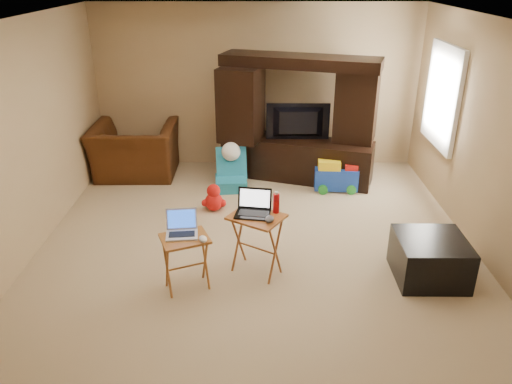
{
  "coord_description": "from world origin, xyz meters",
  "views": [
    {
      "loc": [
        0.02,
        -4.98,
        2.98
      ],
      "look_at": [
        0.0,
        -0.2,
        0.8
      ],
      "focal_mm": 35.0,
      "sensor_mm": 36.0,
      "label": 1
    }
  ],
  "objects_px": {
    "television": "(298,123)",
    "mouse_left": "(203,239)",
    "mouse_right": "(270,219)",
    "ottoman": "(430,259)",
    "tray_table_left": "(186,263)",
    "water_bottle": "(276,203)",
    "push_toy": "(336,174)",
    "child_rocker": "(231,170)",
    "tray_table_right": "(257,244)",
    "laptop_left": "(181,225)",
    "recliner": "(135,151)",
    "entertainment_center": "(298,120)",
    "laptop_right": "(253,204)",
    "plush_toy": "(214,197)"
  },
  "relations": [
    {
      "from": "tray_table_right",
      "to": "mouse_left",
      "type": "bearing_deg",
      "value": -112.52
    },
    {
      "from": "ottoman",
      "to": "laptop_left",
      "type": "xyz_separation_m",
      "value": [
        -2.52,
        -0.17,
        0.48
      ]
    },
    {
      "from": "child_rocker",
      "to": "mouse_left",
      "type": "height_order",
      "value": "mouse_left"
    },
    {
      "from": "ottoman",
      "to": "water_bottle",
      "type": "height_order",
      "value": "water_bottle"
    },
    {
      "from": "television",
      "to": "ottoman",
      "type": "height_order",
      "value": "television"
    },
    {
      "from": "tray_table_right",
      "to": "entertainment_center",
      "type": "bearing_deg",
      "value": 109.0
    },
    {
      "from": "push_toy",
      "to": "laptop_left",
      "type": "distance_m",
      "value": 3.09
    },
    {
      "from": "child_rocker",
      "to": "laptop_left",
      "type": "xyz_separation_m",
      "value": [
        -0.35,
        -2.42,
        0.41
      ]
    },
    {
      "from": "entertainment_center",
      "to": "recliner",
      "type": "distance_m",
      "value": 2.52
    },
    {
      "from": "ottoman",
      "to": "tray_table_left",
      "type": "xyz_separation_m",
      "value": [
        -2.49,
        -0.2,
        0.07
      ]
    },
    {
      "from": "television",
      "to": "ottoman",
      "type": "bearing_deg",
      "value": 114.39
    },
    {
      "from": "recliner",
      "to": "plush_toy",
      "type": "height_order",
      "value": "recliner"
    },
    {
      "from": "television",
      "to": "mouse_left",
      "type": "distance_m",
      "value": 3.12
    },
    {
      "from": "entertainment_center",
      "to": "water_bottle",
      "type": "distance_m",
      "value": 2.54
    },
    {
      "from": "ottoman",
      "to": "tray_table_right",
      "type": "xyz_separation_m",
      "value": [
        -1.79,
        0.09,
        0.11
      ]
    },
    {
      "from": "push_toy",
      "to": "laptop_left",
      "type": "bearing_deg",
      "value": -124.21
    },
    {
      "from": "television",
      "to": "mouse_right",
      "type": "height_order",
      "value": "television"
    },
    {
      "from": "tray_table_right",
      "to": "water_bottle",
      "type": "bearing_deg",
      "value": 53.87
    },
    {
      "from": "ottoman",
      "to": "water_bottle",
      "type": "xyz_separation_m",
      "value": [
        -1.59,
        0.17,
        0.55
      ]
    },
    {
      "from": "entertainment_center",
      "to": "water_bottle",
      "type": "height_order",
      "value": "entertainment_center"
    },
    {
      "from": "laptop_right",
      "to": "mouse_right",
      "type": "height_order",
      "value": "laptop_right"
    },
    {
      "from": "tray_table_left",
      "to": "laptop_left",
      "type": "height_order",
      "value": "laptop_left"
    },
    {
      "from": "push_toy",
      "to": "mouse_right",
      "type": "relative_size",
      "value": 4.62
    },
    {
      "from": "tray_table_left",
      "to": "water_bottle",
      "type": "height_order",
      "value": "water_bottle"
    },
    {
      "from": "television",
      "to": "push_toy",
      "type": "xyz_separation_m",
      "value": [
        0.54,
        -0.38,
        -0.65
      ]
    },
    {
      "from": "water_bottle",
      "to": "tray_table_right",
      "type": "bearing_deg",
      "value": -158.2
    },
    {
      "from": "ottoman",
      "to": "tray_table_right",
      "type": "distance_m",
      "value": 1.8
    },
    {
      "from": "push_toy",
      "to": "ottoman",
      "type": "distance_m",
      "value": 2.34
    },
    {
      "from": "laptop_right",
      "to": "push_toy",
      "type": "bearing_deg",
      "value": 70.09
    },
    {
      "from": "tray_table_left",
      "to": "plush_toy",
      "type": "bearing_deg",
      "value": 63.46
    },
    {
      "from": "tray_table_left",
      "to": "television",
      "type": "bearing_deg",
      "value": 42.95
    },
    {
      "from": "push_toy",
      "to": "tray_table_left",
      "type": "bearing_deg",
      "value": -123.42
    },
    {
      "from": "push_toy",
      "to": "tray_table_right",
      "type": "xyz_separation_m",
      "value": [
        -1.14,
        -2.16,
        0.1
      ]
    },
    {
      "from": "recliner",
      "to": "ottoman",
      "type": "bearing_deg",
      "value": 142.13
    },
    {
      "from": "recliner",
      "to": "mouse_right",
      "type": "relative_size",
      "value": 9.1
    },
    {
      "from": "laptop_right",
      "to": "tray_table_left",
      "type": "bearing_deg",
      "value": -145.53
    },
    {
      "from": "push_toy",
      "to": "child_rocker",
      "type": "bearing_deg",
      "value": -176.76
    },
    {
      "from": "entertainment_center",
      "to": "laptop_left",
      "type": "height_order",
      "value": "entertainment_center"
    },
    {
      "from": "tray_table_left",
      "to": "water_bottle",
      "type": "bearing_deg",
      "value": 0.08
    },
    {
      "from": "push_toy",
      "to": "tray_table_right",
      "type": "bearing_deg",
      "value": -114.43
    },
    {
      "from": "child_rocker",
      "to": "mouse_right",
      "type": "bearing_deg",
      "value": -83.56
    },
    {
      "from": "ottoman",
      "to": "television",
      "type": "bearing_deg",
      "value": 114.31
    },
    {
      "from": "mouse_left",
      "to": "laptop_right",
      "type": "bearing_deg",
      "value": 39.15
    },
    {
      "from": "mouse_right",
      "to": "ottoman",
      "type": "bearing_deg",
      "value": 0.97
    },
    {
      "from": "entertainment_center",
      "to": "mouse_right",
      "type": "height_order",
      "value": "entertainment_center"
    },
    {
      "from": "television",
      "to": "laptop_left",
      "type": "relative_size",
      "value": 3.07
    },
    {
      "from": "child_rocker",
      "to": "tray_table_left",
      "type": "xyz_separation_m",
      "value": [
        -0.32,
        -2.45,
        -0.0
      ]
    },
    {
      "from": "television",
      "to": "laptop_left",
      "type": "xyz_separation_m",
      "value": [
        -1.33,
        -2.8,
        -0.18
      ]
    },
    {
      "from": "plush_toy",
      "to": "push_toy",
      "type": "bearing_deg",
      "value": 22.01
    },
    {
      "from": "entertainment_center",
      "to": "ottoman",
      "type": "xyz_separation_m",
      "value": [
        1.19,
        -2.68,
        -0.7
      ]
    }
  ]
}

